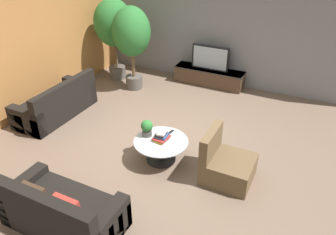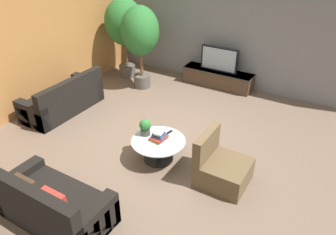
{
  "view_description": "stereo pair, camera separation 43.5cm",
  "coord_description": "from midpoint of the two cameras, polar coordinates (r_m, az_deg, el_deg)",
  "views": [
    {
      "loc": [
        2.5,
        -4.75,
        3.69
      ],
      "look_at": [
        0.14,
        0.03,
        0.55
      ],
      "focal_mm": 35.0,
      "sensor_mm": 36.0,
      "label": 1
    },
    {
      "loc": [
        2.88,
        -4.54,
        3.69
      ],
      "look_at": [
        0.14,
        0.03,
        0.55
      ],
      "focal_mm": 35.0,
      "sensor_mm": 36.0,
      "label": 2
    }
  ],
  "objects": [
    {
      "name": "potted_palm_tall",
      "position": [
        8.91,
        -6.2,
        15.81
      ],
      "size": [
        1.02,
        1.02,
        2.13
      ],
      "color": "#514C47",
      "rests_on": "ground"
    },
    {
      "name": "back_wall_stone",
      "position": [
        8.63,
        12.17,
        15.16
      ],
      "size": [
        7.4,
        0.12,
        3.0
      ],
      "primitive_type": "cube",
      "color": "slate",
      "rests_on": "ground"
    },
    {
      "name": "ground_plane",
      "position": [
        6.51,
        0.71,
        -4.0
      ],
      "size": [
        24.0,
        24.0,
        0.0
      ],
      "primitive_type": "plane",
      "color": "brown"
    },
    {
      "name": "couch_by_wall",
      "position": [
        7.69,
        -16.19,
        2.97
      ],
      "size": [
        0.84,
        1.85,
        0.84
      ],
      "rotation": [
        0.0,
        0.0,
        -1.57
      ],
      "color": "black",
      "rests_on": "ground"
    },
    {
      "name": "coffee_table",
      "position": [
        5.85,
        0.45,
        -5.07
      ],
      "size": [
        0.97,
        0.97,
        0.41
      ],
      "color": "black",
      "rests_on": "ground"
    },
    {
      "name": "remote_black",
      "position": [
        5.98,
        2.29,
        -2.63
      ],
      "size": [
        0.07,
        0.16,
        0.02
      ],
      "primitive_type": "cube",
      "rotation": [
        0.0,
        0.0,
        -0.16
      ],
      "color": "black",
      "rests_on": "coffee_table"
    },
    {
      "name": "side_wall_left",
      "position": [
        7.98,
        -19.64,
        12.86
      ],
      "size": [
        0.12,
        7.4,
        3.0
      ],
      "primitive_type": "cube",
      "color": "#B2753D",
      "rests_on": "ground"
    },
    {
      "name": "book_stack",
      "position": [
        5.77,
        0.6,
        -3.27
      ],
      "size": [
        0.26,
        0.32,
        0.16
      ],
      "color": "gold",
      "rests_on": "coffee_table"
    },
    {
      "name": "potted_palm_corner",
      "position": [
        8.21,
        -3.31,
        14.33
      ],
      "size": [
        0.93,
        0.93,
        2.09
      ],
      "color": "#514C47",
      "rests_on": "ground"
    },
    {
      "name": "armchair_wicker",
      "position": [
        5.5,
        11.41,
        -8.6
      ],
      "size": [
        0.8,
        0.76,
        0.86
      ],
      "rotation": [
        0.0,
        0.0,
        1.57
      ],
      "color": "brown",
      "rests_on": "ground"
    },
    {
      "name": "television",
      "position": [
        8.59,
        10.37,
        9.92
      ],
      "size": [
        0.98,
        0.13,
        0.62
      ],
      "color": "black",
      "rests_on": "media_console"
    },
    {
      "name": "couch_near_entry",
      "position": [
        4.97,
        -17.11,
        -14.41
      ],
      "size": [
        1.67,
        0.84,
        0.84
      ],
      "rotation": [
        0.0,
        0.0,
        3.14
      ],
      "color": "black",
      "rests_on": "ground"
    },
    {
      "name": "media_console",
      "position": [
        8.78,
        10.07,
        6.8
      ],
      "size": [
        1.86,
        0.5,
        0.43
      ],
      "color": "#473323",
      "rests_on": "ground"
    },
    {
      "name": "potted_plant_tabletop",
      "position": [
        5.85,
        -1.87,
        -1.66
      ],
      "size": [
        0.21,
        0.21,
        0.31
      ],
      "color": "#514C47",
      "rests_on": "coffee_table"
    }
  ]
}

